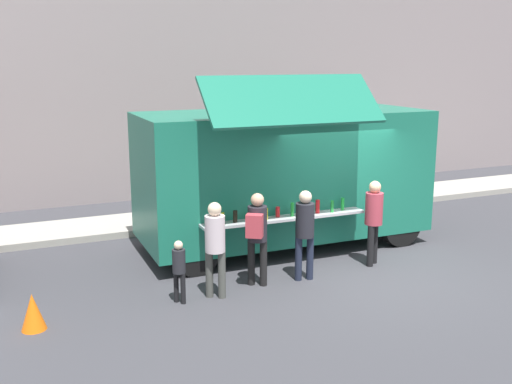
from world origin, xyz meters
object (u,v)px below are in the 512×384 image
traffic_cone_orange (33,312)px  customer_mid_with_backpack (257,230)px  trash_bin (365,188)px  customer_extra_browsing (374,215)px  customer_rear_waiting (215,241)px  child_near_queue (179,266)px  customer_front_ordering (305,227)px  food_truck_main (284,173)px

traffic_cone_orange → customer_mid_with_backpack: 3.75m
trash_bin → customer_extra_browsing: (-2.55, -4.09, 0.53)m
customer_mid_with_backpack → customer_rear_waiting: size_ratio=1.01×
traffic_cone_orange → child_near_queue: size_ratio=0.53×
customer_extra_browsing → customer_front_ordering: bearing=61.0°
food_truck_main → customer_front_ordering: food_truck_main is taller
customer_front_ordering → customer_rear_waiting: 1.72m
customer_rear_waiting → trash_bin: bearing=-18.4°
trash_bin → customer_rear_waiting: customer_rear_waiting is taller
food_truck_main → customer_rear_waiting: size_ratio=3.66×
traffic_cone_orange → trash_bin: 9.77m
food_truck_main → customer_extra_browsing: (1.01, -1.77, -0.57)m
customer_front_ordering → customer_rear_waiting: customer_front_ordering is taller
customer_front_ordering → customer_mid_with_backpack: (-0.89, 0.06, 0.03)m
trash_bin → customer_rear_waiting: 7.33m
food_truck_main → customer_front_ordering: 2.11m
traffic_cone_orange → customer_mid_with_backpack: bearing=4.3°
trash_bin → customer_front_ordering: 5.96m
customer_rear_waiting → customer_extra_browsing: (3.28, 0.32, 0.01)m
customer_mid_with_backpack → customer_extra_browsing: customer_mid_with_backpack is taller
customer_front_ordering → trash_bin: bearing=-35.0°
trash_bin → customer_front_ordering: size_ratio=0.55×
customer_front_ordering → customer_mid_with_backpack: 0.89m
trash_bin → customer_front_ordering: bearing=-133.9°
customer_front_ordering → customer_extra_browsing: 1.58m
food_truck_main → customer_front_ordering: bearing=-105.3°
customer_rear_waiting → customer_extra_browsing: bearing=-49.9°
customer_mid_with_backpack → customer_front_ordering: bearing=-59.5°
customer_mid_with_backpack → child_near_queue: customer_mid_with_backpack is taller
customer_front_ordering → traffic_cone_orange: bearing=101.6°
traffic_cone_orange → child_near_queue: bearing=2.4°
traffic_cone_orange → customer_rear_waiting: 2.92m
traffic_cone_orange → customer_extra_browsing: customer_extra_browsing is taller
customer_mid_with_backpack → traffic_cone_orange: bearing=128.8°
customer_front_ordering → child_near_queue: customer_front_ordering is taller
food_truck_main → child_near_queue: (-2.88, -2.07, -0.92)m
traffic_cone_orange → customer_extra_browsing: size_ratio=0.34×
customer_rear_waiting → child_near_queue: size_ratio=1.55×
traffic_cone_orange → customer_extra_browsing: 6.17m
trash_bin → customer_mid_with_backpack: customer_mid_with_backpack is taller
customer_rear_waiting → customer_extra_browsing: customer_extra_browsing is taller
food_truck_main → customer_front_ordering: size_ratio=3.64×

